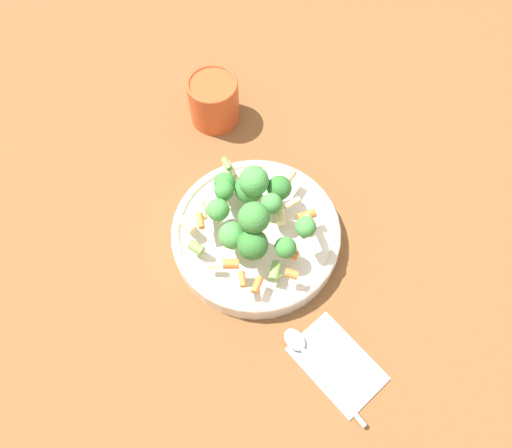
{
  "coord_description": "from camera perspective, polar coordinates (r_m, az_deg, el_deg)",
  "views": [
    {
      "loc": [
        -0.19,
        -0.29,
        0.72
      ],
      "look_at": [
        0.0,
        0.0,
        0.06
      ],
      "focal_mm": 35.0,
      "sensor_mm": 36.0,
      "label": 1
    }
  ],
  "objects": [
    {
      "name": "pasta_salad",
      "position": [
        0.73,
        -0.45,
        1.53
      ],
      "size": [
        0.2,
        0.23,
        0.1
      ],
      "color": "#8CB766",
      "rests_on": "bowl"
    },
    {
      "name": "bowl",
      "position": [
        0.78,
        -0.0,
        -1.17
      ],
      "size": [
        0.26,
        0.26,
        0.04
      ],
      "color": "beige",
      "rests_on": "ground_plane"
    },
    {
      "name": "ground_plane",
      "position": [
        0.8,
        -0.0,
        -1.83
      ],
      "size": [
        3.0,
        3.0,
        0.0
      ],
      "primitive_type": "plane",
      "color": "brown"
    },
    {
      "name": "spoon",
      "position": [
        0.73,
        6.14,
        -14.98
      ],
      "size": [
        0.03,
        0.17,
        0.01
      ],
      "rotation": [
        0.0,
        0.0,
        7.93
      ],
      "color": "silver",
      "rests_on": "napkin"
    },
    {
      "name": "napkin",
      "position": [
        0.74,
        9.25,
        -15.45
      ],
      "size": [
        0.1,
        0.14,
        0.01
      ],
      "color": "#B2BCC6",
      "rests_on": "ground_plane"
    },
    {
      "name": "cup",
      "position": [
        0.91,
        -4.84,
        13.92
      ],
      "size": [
        0.09,
        0.09,
        0.09
      ],
      "color": "#CC4C23",
      "rests_on": "ground_plane"
    }
  ]
}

